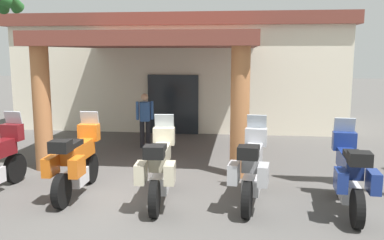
{
  "coord_description": "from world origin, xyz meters",
  "views": [
    {
      "loc": [
        2.43,
        -8.14,
        2.89
      ],
      "look_at": [
        1.19,
        2.15,
        1.2
      ],
      "focal_mm": 39.18,
      "sensor_mm": 36.0,
      "label": 1
    }
  ],
  "objects_px": {
    "motorcycle_cream": "(160,167)",
    "motorcycle_blue": "(350,174)",
    "motorcycle_silver": "(252,168)",
    "motel_building": "(183,70)",
    "pedestrian": "(145,117)",
    "motorcycle_orange": "(76,161)"
  },
  "relations": [
    {
      "from": "motel_building",
      "to": "motorcycle_orange",
      "type": "xyz_separation_m",
      "value": [
        -0.89,
        -9.03,
        -1.48
      ]
    },
    {
      "from": "motorcycle_blue",
      "to": "pedestrian",
      "type": "height_order",
      "value": "pedestrian"
    },
    {
      "from": "motel_building",
      "to": "motorcycle_blue",
      "type": "relative_size",
      "value": 5.69
    },
    {
      "from": "motorcycle_cream",
      "to": "motorcycle_blue",
      "type": "height_order",
      "value": "same"
    },
    {
      "from": "motorcycle_cream",
      "to": "motorcycle_silver",
      "type": "distance_m",
      "value": 1.77
    },
    {
      "from": "motorcycle_cream",
      "to": "motel_building",
      "type": "bearing_deg",
      "value": 1.35
    },
    {
      "from": "motorcycle_cream",
      "to": "motorcycle_silver",
      "type": "relative_size",
      "value": 1.0
    },
    {
      "from": "pedestrian",
      "to": "motorcycle_silver",
      "type": "bearing_deg",
      "value": -160.55
    },
    {
      "from": "motorcycle_blue",
      "to": "pedestrian",
      "type": "xyz_separation_m",
      "value": [
        -4.89,
        4.65,
        0.26
      ]
    },
    {
      "from": "motorcycle_orange",
      "to": "motorcycle_blue",
      "type": "xyz_separation_m",
      "value": [
        5.29,
        -0.27,
        0.0
      ]
    },
    {
      "from": "motorcycle_cream",
      "to": "motorcycle_silver",
      "type": "bearing_deg",
      "value": -89.33
    },
    {
      "from": "motel_building",
      "to": "motorcycle_blue",
      "type": "xyz_separation_m",
      "value": [
        4.39,
        -9.31,
        -1.48
      ]
    },
    {
      "from": "motorcycle_orange",
      "to": "motorcycle_blue",
      "type": "distance_m",
      "value": 5.29
    },
    {
      "from": "motorcycle_silver",
      "to": "motorcycle_blue",
      "type": "xyz_separation_m",
      "value": [
        1.76,
        -0.21,
        0.0
      ]
    },
    {
      "from": "motel_building",
      "to": "pedestrian",
      "type": "bearing_deg",
      "value": -95.89
    },
    {
      "from": "motorcycle_blue",
      "to": "motorcycle_cream",
      "type": "bearing_deg",
      "value": 92.63
    },
    {
      "from": "motorcycle_silver",
      "to": "pedestrian",
      "type": "bearing_deg",
      "value": 42.07
    },
    {
      "from": "motel_building",
      "to": "motorcycle_orange",
      "type": "height_order",
      "value": "motel_building"
    },
    {
      "from": "motorcycle_blue",
      "to": "pedestrian",
      "type": "distance_m",
      "value": 6.75
    },
    {
      "from": "motorcycle_orange",
      "to": "pedestrian",
      "type": "bearing_deg",
      "value": -5.62
    },
    {
      "from": "motel_building",
      "to": "pedestrian",
      "type": "xyz_separation_m",
      "value": [
        -0.5,
        -4.66,
        -1.23
      ]
    },
    {
      "from": "motel_building",
      "to": "motorcycle_blue",
      "type": "distance_m",
      "value": 10.4
    }
  ]
}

